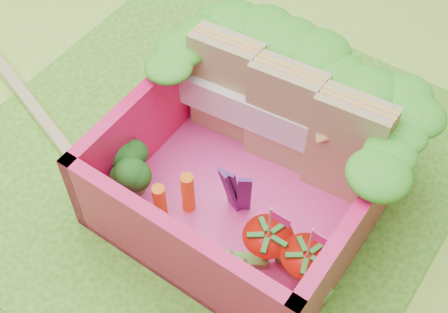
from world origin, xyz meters
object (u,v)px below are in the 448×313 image
object	(u,v)px
broccoli	(131,167)
chopsticks	(32,104)
sandwich_stack	(285,116)
strawberry_right	(304,268)
bento_box	(250,168)
strawberry_left	(267,248)

from	to	relation	value
broccoli	chopsticks	xyz separation A→B (m)	(-0.93, 0.13, -0.22)
sandwich_stack	strawberry_right	bearing A→B (deg)	-50.46
broccoli	bento_box	bearing A→B (deg)	32.52
chopsticks	bento_box	bearing A→B (deg)	7.99
strawberry_left	strawberry_right	size ratio (longest dim) A/B	1.00
strawberry_left	strawberry_right	distance (m)	0.20
sandwich_stack	broccoli	xyz separation A→B (m)	(-0.52, -0.65, -0.13)
bento_box	strawberry_left	size ratio (longest dim) A/B	2.68
strawberry_right	broccoli	bearing A→B (deg)	-177.19
strawberry_left	bento_box	bearing A→B (deg)	135.52
sandwich_stack	strawberry_right	xyz separation A→B (m)	(0.50, -0.60, -0.20)
strawberry_right	bento_box	bearing A→B (deg)	150.80
sandwich_stack	chopsticks	xyz separation A→B (m)	(-1.45, -0.52, -0.35)
broccoli	strawberry_left	size ratio (longest dim) A/B	0.69
broccoli	chopsticks	bearing A→B (deg)	172.21
strawberry_right	sandwich_stack	bearing A→B (deg)	129.54
broccoli	chopsticks	size ratio (longest dim) A/B	0.15
broccoli	strawberry_left	xyz separation A→B (m)	(0.81, 0.04, -0.06)
bento_box	broccoli	bearing A→B (deg)	-147.48
sandwich_stack	chopsticks	size ratio (longest dim) A/B	0.54
broccoli	strawberry_left	distance (m)	0.82
sandwich_stack	strawberry_right	distance (m)	0.80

